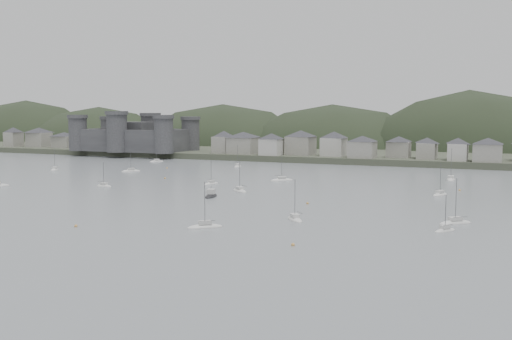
% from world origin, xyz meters
% --- Properties ---
extents(ground, '(900.00, 900.00, 0.00)m').
position_xyz_m(ground, '(0.00, 0.00, 0.00)').
color(ground, slate).
rests_on(ground, ground).
extents(far_shore_land, '(900.00, 250.00, 3.00)m').
position_xyz_m(far_shore_land, '(0.00, 295.00, 1.50)').
color(far_shore_land, '#383D2D').
rests_on(far_shore_land, ground).
extents(forested_ridge, '(851.55, 103.94, 102.57)m').
position_xyz_m(forested_ridge, '(4.83, 269.40, -11.28)').
color(forested_ridge, black).
rests_on(forested_ridge, ground).
extents(castle, '(66.00, 43.00, 20.00)m').
position_xyz_m(castle, '(-120.00, 179.80, 10.96)').
color(castle, '#363638').
rests_on(castle, far_shore_land).
extents(waterfront_town, '(451.48, 28.46, 12.92)m').
position_xyz_m(waterfront_town, '(50.59, 183.34, 8.66)').
color(waterfront_town, gray).
rests_on(waterfront_town, far_shore_land).
extents(moored_fleet, '(233.23, 177.72, 13.08)m').
position_xyz_m(moored_fleet, '(12.51, 63.55, 0.18)').
color(moored_fleet, silver).
rests_on(moored_fleet, ground).
extents(motor_launch_far, '(4.34, 8.20, 3.86)m').
position_xyz_m(motor_launch_far, '(-4.70, 53.40, 0.29)').
color(motor_launch_far, black).
rests_on(motor_launch_far, ground).
extents(mooring_buoys, '(176.70, 120.76, 0.70)m').
position_xyz_m(mooring_buoys, '(2.02, 57.93, 0.15)').
color(mooring_buoys, gold).
rests_on(mooring_buoys, ground).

